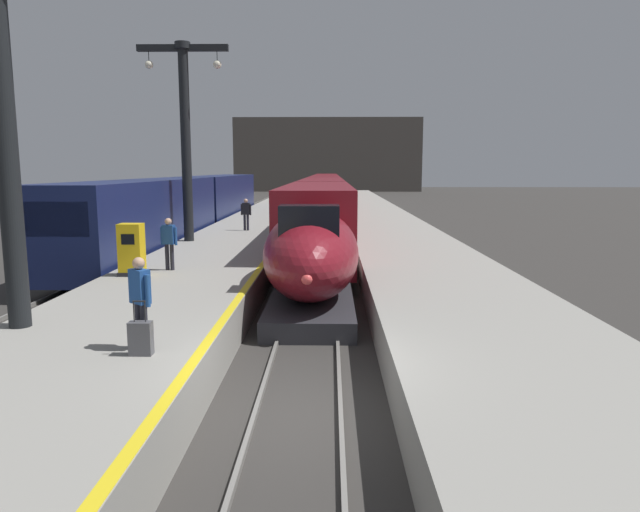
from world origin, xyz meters
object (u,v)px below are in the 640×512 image
station_column_near (0,31)px  passenger_mid_platform (246,212)px  regional_train_adjacent (192,204)px  passenger_near_edge (140,296)px  highspeed_train_main (324,196)px  passenger_far_waiting (169,240)px  rolling_suitcase (141,338)px  station_column_mid (185,123)px  ticket_machine_yellow (132,251)px

station_column_near → passenger_mid_platform: size_ratio=5.72×
regional_train_adjacent → passenger_near_edge: 26.26m
highspeed_train_main → regional_train_adjacent: (-8.10, -14.47, 0.16)m
station_column_near → passenger_mid_platform: 19.68m
passenger_mid_platform → passenger_far_waiting: bearing=-93.4°
passenger_near_edge → rolling_suitcase: size_ratio=1.72×
passenger_far_waiting → station_column_mid: bearing=99.3°
station_column_near → station_column_mid: (-0.05, 14.43, -0.61)m
passenger_near_edge → passenger_mid_platform: size_ratio=1.00×
highspeed_train_main → passenger_near_edge: (-2.87, -40.20, 0.07)m
passenger_mid_platform → passenger_far_waiting: (-0.72, -12.18, 0.00)m
passenger_mid_platform → rolling_suitcase: size_ratio=1.72×
station_column_near → passenger_near_edge: station_column_near is taller
station_column_near → passenger_near_edge: 5.91m
station_column_near → passenger_near_edge: (2.97, -1.43, -4.90)m
highspeed_train_main → rolling_suitcase: highspeed_train_main is taller
ticket_machine_yellow → passenger_far_waiting: bearing=46.6°
rolling_suitcase → ticket_machine_yellow: bearing=110.0°
station_column_near → passenger_far_waiting: size_ratio=5.72×
rolling_suitcase → passenger_mid_platform: bearing=93.2°
highspeed_train_main → passenger_near_edge: bearing=-94.1°
passenger_near_edge → station_column_mid: bearing=100.8°
passenger_near_edge → ticket_machine_yellow: passenger_near_edge is taller
regional_train_adjacent → rolling_suitcase: (5.33, -26.10, -0.77)m
passenger_near_edge → rolling_suitcase: (0.10, -0.36, -0.69)m
passenger_mid_platform → rolling_suitcase: (1.16, -20.76, -0.69)m
station_column_near → ticket_machine_yellow: 7.79m
passenger_near_edge → passenger_far_waiting: size_ratio=1.00×
station_column_mid → rolling_suitcase: bearing=-79.1°
passenger_near_edge → passenger_mid_platform: bearing=93.0°
highspeed_train_main → passenger_mid_platform: highspeed_train_main is taller
passenger_near_edge → passenger_far_waiting: same height
highspeed_train_main → regional_train_adjacent: regional_train_adjacent is taller
passenger_mid_platform → regional_train_adjacent: bearing=128.0°
passenger_mid_platform → passenger_far_waiting: size_ratio=1.00×
passenger_far_waiting → rolling_suitcase: passenger_far_waiting is taller
passenger_mid_platform → ticket_machine_yellow: bearing=-97.0°
station_column_mid → rolling_suitcase: 17.26m
station_column_near → ticket_machine_yellow: size_ratio=6.05×
passenger_near_edge → rolling_suitcase: 0.78m
passenger_mid_platform → rolling_suitcase: 20.80m
regional_train_adjacent → station_column_mid: 10.95m
highspeed_train_main → station_column_near: size_ratio=7.77×
highspeed_train_main → regional_train_adjacent: 16.58m
passenger_mid_platform → station_column_mid: bearing=-113.5°
passenger_far_waiting → highspeed_train_main: bearing=81.7°
rolling_suitcase → ticket_machine_yellow: size_ratio=0.61×
passenger_mid_platform → ticket_machine_yellow: size_ratio=1.06×
station_column_mid → passenger_near_edge: station_column_mid is taller
station_column_mid → rolling_suitcase: station_column_mid is taller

